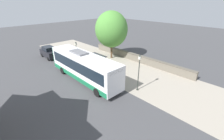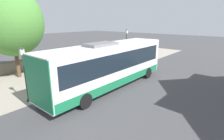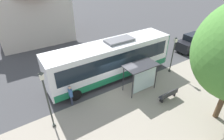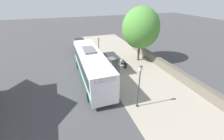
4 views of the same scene
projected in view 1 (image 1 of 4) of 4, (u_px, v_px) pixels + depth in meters
ground_plane at (98, 77)px, 20.95m from camera, size 120.00×120.00×0.00m
sidewalk_plaza at (120, 68)px, 23.78m from camera, size 9.00×44.00×0.02m
stone_wall at (136, 58)px, 26.08m from camera, size 0.60×20.00×1.26m
bus at (84, 66)px, 19.39m from camera, size 2.79×11.98×3.74m
bus_shelter at (97, 58)px, 21.96m from camera, size 1.56×2.84×2.47m
pedestrian at (118, 81)px, 17.74m from camera, size 0.34×0.24×1.78m
bench at (104, 62)px, 24.73m from camera, size 0.40×1.83×0.88m
street_lamp_near at (76, 51)px, 24.41m from camera, size 0.28×0.28×3.72m
street_lamp_far at (139, 70)px, 16.72m from camera, size 0.28×0.28×4.40m
shade_tree at (111, 30)px, 25.71m from camera, size 5.60×5.60×8.26m
parked_car_behind_bus at (49, 52)px, 27.67m from camera, size 1.98×4.33×2.09m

